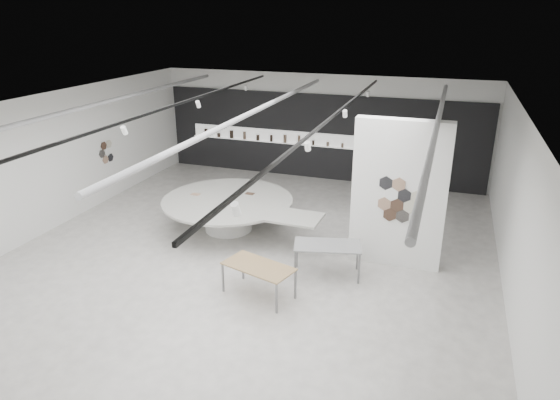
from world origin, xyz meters
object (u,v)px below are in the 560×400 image
(partition_column, at_px, (399,195))
(sample_table_wood, at_px, (258,268))
(sample_table_stone, at_px, (328,247))
(display_island, at_px, (230,210))
(kitchen_counter, at_px, (398,177))

(partition_column, distance_m, sample_table_wood, 3.78)
(sample_table_wood, height_order, sample_table_stone, sample_table_stone)
(display_island, bearing_deg, kitchen_counter, 53.07)
(sample_table_wood, distance_m, sample_table_stone, 1.81)
(sample_table_wood, bearing_deg, partition_column, 43.83)
(sample_table_wood, relative_size, kitchen_counter, 1.05)
(sample_table_stone, bearing_deg, kitchen_counter, 82.60)
(partition_column, bearing_deg, kitchen_counter, 95.54)
(display_island, xyz_separation_m, sample_table_wood, (2.02, -2.99, 0.06))
(display_island, bearing_deg, sample_table_wood, -53.88)
(sample_table_stone, bearing_deg, display_island, 153.15)
(partition_column, distance_m, display_island, 4.80)
(sample_table_wood, bearing_deg, display_island, 124.12)
(sample_table_wood, xyz_separation_m, kitchen_counter, (2.06, 8.04, -0.22))
(partition_column, distance_m, sample_table_stone, 2.11)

